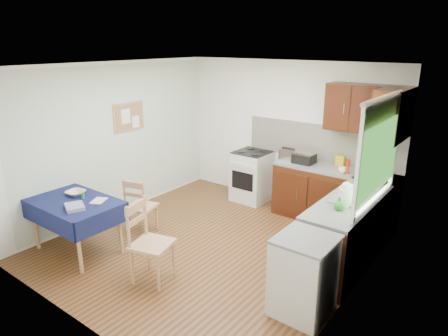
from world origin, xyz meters
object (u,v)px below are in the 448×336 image
Objects in this scene: chair_far at (140,205)px; chair_near at (148,240)px; kettle at (345,195)px; sandwich_press at (304,157)px; dish_rack at (348,201)px; dining_table at (75,208)px; toaster at (288,154)px.

chair_near reaches higher than chair_far.
kettle reaches higher than chair_far.
sandwich_press is (0.59, 2.88, 0.46)m from chair_near.
chair_near is 2.39× the size of dish_rack.
kettle is (3.08, 1.69, 0.39)m from dining_table.
sandwich_press is at bearing 37.00° from dining_table.
kettle is at bearing -179.59° from chair_far.
chair_far is at bearing 50.00° from dining_table.
toaster is 0.65× the size of dish_rack.
kettle is at bearing -98.64° from dish_rack.
dish_rack is (1.48, -1.20, -0.07)m from toaster.
kettle is (0.00, -0.11, 0.11)m from dish_rack.
kettle is at bearing 8.08° from dining_table.
chair_far is 2.55m from toaster.
chair_near is 2.43m from kettle.
dining_table is 4.50× the size of toaster.
dish_rack is at bearing 9.65° from dining_table.
chair_far is (0.30, 0.86, -0.17)m from dining_table.
dish_rack is (2.77, 0.94, 0.45)m from chair_far.
dining_table is 1.38× the size of chair_far.
chair_far is at bearing -172.46° from dish_rack.
dish_rack is (1.77, 1.69, 0.39)m from chair_near.
sandwich_press reaches higher than chair_far.
sandwich_press is (1.89, 2.99, 0.35)m from dining_table.
sandwich_press is at bearing 3.35° from toaster.
chair_near is at bearing -15.66° from dining_table.
sandwich_press is 1.76m from kettle.
kettle reaches higher than dining_table.
dish_rack reaches higher than chair_far.
dining_table is 3.42m from toaster.
kettle is (2.78, 0.83, 0.56)m from chair_far.
dish_rack is at bearing -36.06° from sandwich_press.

